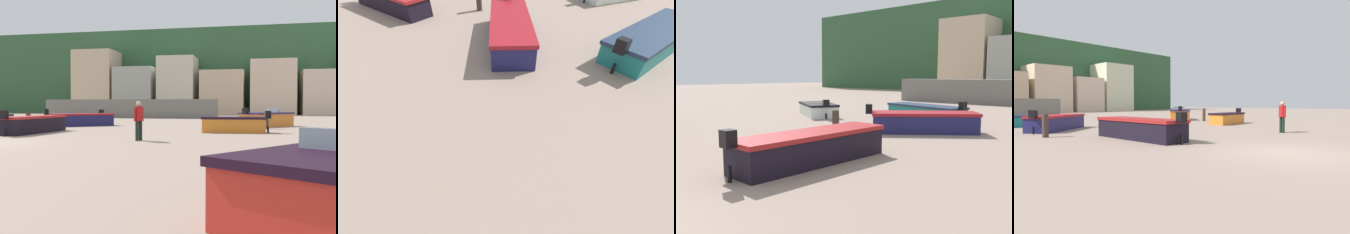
% 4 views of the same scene
% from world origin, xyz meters
% --- Properties ---
extents(headland_hill, '(90.00, 32.00, 13.37)m').
position_xyz_m(headland_hill, '(0.00, 66.00, 6.68)').
color(headland_hill, '#305837').
rests_on(headland_hill, ground).
extents(harbor_pier, '(19.07, 2.40, 2.02)m').
position_xyz_m(harbor_pier, '(-3.16, 30.00, 1.01)').
color(harbor_pier, slate).
rests_on(harbor_pier, ground).
extents(townhouse_far_left, '(6.10, 6.03, 9.72)m').
position_xyz_m(townhouse_far_left, '(-13.95, 47.02, 4.86)').
color(townhouse_far_left, '#C7AF8F').
rests_on(townhouse_far_left, ground).
extents(townhouse_left, '(5.91, 5.31, 7.02)m').
position_xyz_m(townhouse_left, '(-7.55, 46.65, 3.51)').
color(townhouse_left, '#9EA298').
rests_on(townhouse_left, ground).
extents(townhouse_centre_left, '(5.35, 5.79, 8.47)m').
position_xyz_m(townhouse_centre_left, '(-1.12, 46.89, 4.24)').
color(townhouse_centre_left, beige).
rests_on(townhouse_centre_left, ground).
extents(townhouse_centre, '(6.13, 6.15, 6.32)m').
position_xyz_m(townhouse_centre, '(5.51, 47.07, 3.16)').
color(townhouse_centre, '#CDB08E').
rests_on(townhouse_centre, ground).
extents(townhouse_centre_right, '(6.18, 6.29, 7.70)m').
position_xyz_m(townhouse_centre_right, '(12.58, 47.15, 3.85)').
color(townhouse_centre_right, beige).
rests_on(townhouse_centre_right, ground).
extents(townhouse_right, '(5.36, 5.91, 6.16)m').
position_xyz_m(townhouse_right, '(19.13, 46.95, 3.08)').
color(townhouse_right, beige).
rests_on(townhouse_right, ground).
extents(boat_orange_0, '(3.78, 3.85, 1.27)m').
position_xyz_m(boat_orange_0, '(11.18, 15.10, 0.49)').
color(boat_orange_0, orange).
rests_on(boat_orange_0, ground).
extents(boat_teal_2, '(5.05, 2.55, 1.08)m').
position_xyz_m(boat_teal_2, '(-3.63, 17.31, 0.39)').
color(boat_teal_2, '#1B736E').
rests_on(boat_teal_2, ground).
extents(boat_black_3, '(1.40, 5.01, 1.20)m').
position_xyz_m(boat_black_3, '(-0.77, 6.10, 0.45)').
color(boat_black_3, black).
rests_on(boat_black_3, ground).
extents(boat_orange_5, '(3.67, 1.51, 1.15)m').
position_xyz_m(boat_orange_5, '(9.40, 8.56, 0.43)').
color(boat_orange_5, orange).
rests_on(boat_orange_5, ground).
extents(boat_navy_7, '(4.32, 3.81, 1.18)m').
position_xyz_m(boat_navy_7, '(-1.24, 12.91, 0.44)').
color(boat_navy_7, '#1D1D52').
rests_on(boat_navy_7, ground).
extents(mooring_post_near_water, '(0.27, 0.27, 1.04)m').
position_xyz_m(mooring_post_near_water, '(-3.23, 9.64, 0.52)').
color(mooring_post_near_water, '#3F312A').
rests_on(mooring_post_near_water, ground).
extents(mooring_post_mid_beach, '(0.27, 0.27, 1.09)m').
position_xyz_m(mooring_post_mid_beach, '(11.15, 12.13, 0.54)').
color(mooring_post_mid_beach, '#473422').
rests_on(mooring_post_mid_beach, ground).
extents(beach_walker_foreground, '(0.46, 0.51, 1.62)m').
position_xyz_m(beach_walker_foreground, '(5.91, 2.84, 0.95)').
color(beach_walker_foreground, black).
rests_on(beach_walker_foreground, ground).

